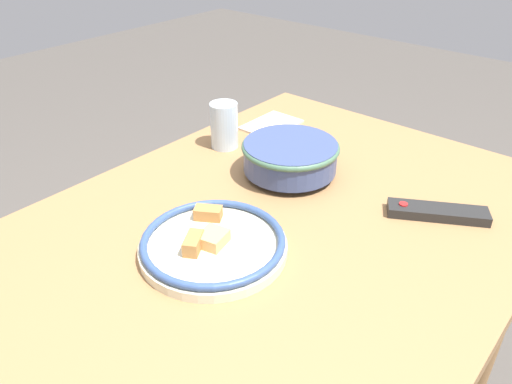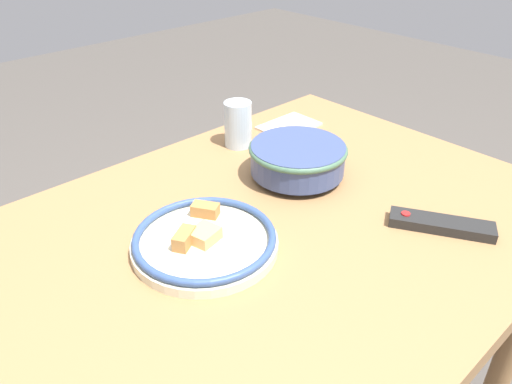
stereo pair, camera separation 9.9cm
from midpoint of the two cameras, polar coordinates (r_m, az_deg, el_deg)
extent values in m
cube|color=olive|center=(0.98, -0.80, -4.79)|extent=(1.19, 0.85, 0.04)
cylinder|color=olive|center=(1.70, 1.75, -2.03)|extent=(0.06, 0.06, 0.68)
cylinder|color=olive|center=(1.47, 24.53, -11.86)|extent=(0.06, 0.06, 0.68)
cylinder|color=#384775|center=(1.13, 1.35, 2.26)|extent=(0.09, 0.09, 0.01)
cylinder|color=#384775|center=(1.11, 1.37, 4.03)|extent=(0.21, 0.21, 0.06)
cylinder|color=#9E4C1E|center=(1.11, 1.37, 3.81)|extent=(0.19, 0.19, 0.05)
torus|color=#42664C|center=(1.10, 1.39, 5.13)|extent=(0.22, 0.22, 0.01)
cylinder|color=beige|center=(0.90, -8.06, -6.42)|extent=(0.27, 0.27, 0.02)
torus|color=#334C7F|center=(0.89, -8.13, -5.61)|extent=(0.26, 0.26, 0.01)
cube|color=tan|center=(0.89, -8.16, -5.38)|extent=(0.06, 0.05, 0.02)
cube|color=#B2753D|center=(0.96, -8.46, -2.49)|extent=(0.05, 0.06, 0.02)
cube|color=#B2753D|center=(0.88, -10.41, -5.89)|extent=(0.06, 0.05, 0.03)
cube|color=black|center=(1.03, 17.50, -2.31)|extent=(0.14, 0.19, 0.02)
cylinder|color=red|center=(1.02, 13.85, -1.43)|extent=(0.02, 0.02, 0.00)
cylinder|color=silver|center=(1.24, -5.97, 7.52)|extent=(0.07, 0.07, 0.11)
cube|color=beige|center=(1.38, -0.32, 7.64)|extent=(0.16, 0.11, 0.01)
camera|label=1|loc=(0.05, -92.86, -1.76)|focal=35.00mm
camera|label=2|loc=(0.05, 87.14, 1.76)|focal=35.00mm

